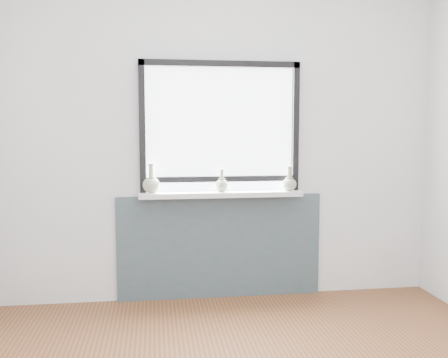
{
  "coord_description": "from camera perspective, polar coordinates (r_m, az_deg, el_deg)",
  "views": [
    {
      "loc": [
        -0.54,
        -2.26,
        1.41
      ],
      "look_at": [
        0.0,
        1.55,
        1.02
      ],
      "focal_mm": 40.0,
      "sensor_mm": 36.0,
      "label": 1
    }
  ],
  "objects": [
    {
      "name": "window",
      "position": [
        4.07,
        -0.44,
        6.23
      ],
      "size": [
        1.3,
        0.06,
        1.05
      ],
      "color": "black",
      "rests_on": "windowsill"
    },
    {
      "name": "back_wall",
      "position": [
        4.11,
        -0.51,
        4.25
      ],
      "size": [
        3.6,
        0.02,
        2.6
      ],
      "primitive_type": "cube",
      "color": "silver",
      "rests_on": "ground"
    },
    {
      "name": "vase_b",
      "position": [
        4.04,
        -0.26,
        -0.59
      ],
      "size": [
        0.11,
        0.11,
        0.19
      ],
      "rotation": [
        0.0,
        0.0,
        0.36
      ],
      "color": "#A9B192",
      "rests_on": "windowsill"
    },
    {
      "name": "vase_c",
      "position": [
        4.12,
        7.45,
        -0.45
      ],
      "size": [
        0.12,
        0.12,
        0.2
      ],
      "rotation": [
        0.0,
        0.0,
        -0.18
      ],
      "color": "#A9B192",
      "rests_on": "windowsill"
    },
    {
      "name": "apron_panel",
      "position": [
        4.19,
        -0.44,
        -7.73
      ],
      "size": [
        1.7,
        0.03,
        0.86
      ],
      "primitive_type": "cube",
      "color": "#425056",
      "rests_on": "ground"
    },
    {
      "name": "vase_a",
      "position": [
        3.99,
        -8.3,
        -0.53
      ],
      "size": [
        0.14,
        0.14,
        0.24
      ],
      "rotation": [
        0.0,
        0.0,
        -0.32
      ],
      "color": "#A9B192",
      "rests_on": "windowsill"
    },
    {
      "name": "windowsill",
      "position": [
        4.04,
        -0.32,
        -1.75
      ],
      "size": [
        1.32,
        0.18,
        0.04
      ],
      "primitive_type": "cube",
      "color": "silver",
      "rests_on": "apron_panel"
    }
  ]
}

